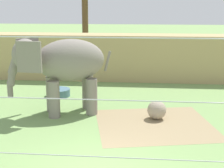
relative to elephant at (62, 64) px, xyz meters
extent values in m
cube|color=#937F5B|center=(3.60, -0.96, -2.02)|extent=(4.81, 4.54, 0.01)
cube|color=tan|center=(1.93, 6.44, -0.73)|extent=(36.00, 1.80, 2.58)
cylinder|color=gray|center=(-0.26, -0.52, -1.29)|extent=(0.46, 0.46, 1.45)
cylinder|color=gray|center=(-0.54, 0.22, -1.29)|extent=(0.46, 0.46, 1.45)
cylinder|color=gray|center=(1.13, 0.00, -1.29)|extent=(0.46, 0.46, 1.45)
cylinder|color=gray|center=(0.85, 0.75, -1.29)|extent=(0.46, 0.46, 1.45)
ellipsoid|color=gray|center=(0.30, 0.11, 0.14)|extent=(3.04, 2.31, 1.66)
ellipsoid|color=gray|center=(-1.29, -0.48, 0.43)|extent=(1.36, 1.43, 1.20)
cube|color=gray|center=(-0.97, -1.03, 0.43)|extent=(0.94, 0.18, 1.14)
cube|color=gray|center=(-1.41, 0.14, 0.43)|extent=(0.73, 0.74, 1.14)
cylinder|color=gray|center=(-1.71, -0.64, 0.00)|extent=(0.59, 0.49, 0.65)
cylinder|color=gray|center=(-1.82, -0.69, -0.45)|extent=(0.44, 0.38, 0.61)
cylinder|color=gray|center=(-1.90, -0.71, -0.88)|extent=(0.27, 0.27, 0.57)
cylinder|color=gray|center=(1.71, 0.64, 0.04)|extent=(0.33, 0.21, 0.83)
sphere|color=gray|center=(3.70, -0.36, -1.66)|extent=(0.72, 0.72, 0.72)
cylinder|color=#B7B7BC|center=(1.93, -7.36, -0.26)|extent=(12.62, 0.02, 0.02)
cylinder|color=#B7B7BC|center=(1.93, -7.36, 0.77)|extent=(12.62, 0.02, 0.02)
cylinder|color=#B7B7BC|center=(1.93, -7.36, 1.81)|extent=(12.62, 0.02, 0.02)
cylinder|color=slate|center=(-0.85, 2.48, -1.85)|extent=(1.10, 1.10, 0.35)
cylinder|color=#38607A|center=(-0.85, 2.48, -1.70)|extent=(1.01, 1.01, 0.02)
cylinder|color=brown|center=(-1.04, 11.46, 0.90)|extent=(0.44, 0.44, 5.84)
camera|label=1|loc=(3.11, -12.71, 2.37)|focal=53.93mm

